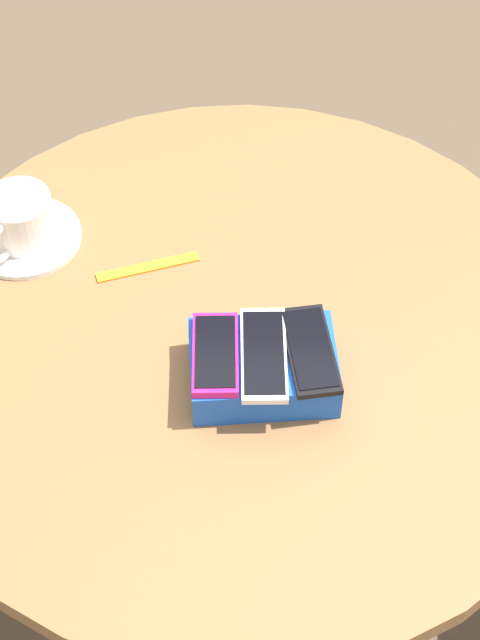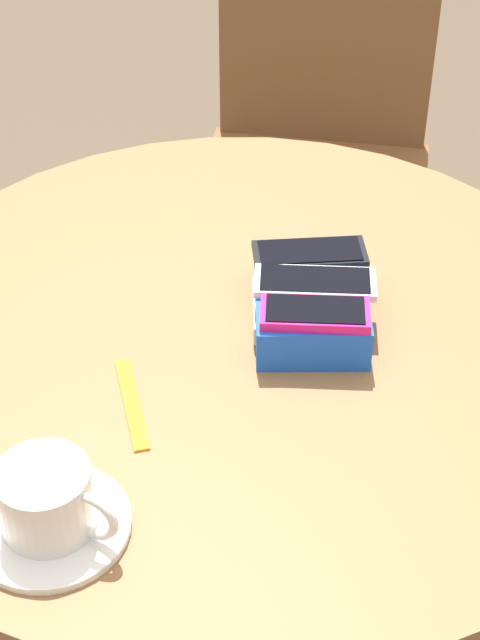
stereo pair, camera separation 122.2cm
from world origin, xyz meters
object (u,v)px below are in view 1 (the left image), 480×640
(round_table, at_px, (240,399))
(phone_white, at_px, (264,354))
(phone_black, at_px, (310,350))
(coffee_cup, at_px, (20,218))
(phone_box, at_px, (263,367))
(lanyard_strap, at_px, (148,267))
(phone_magenta, at_px, (215,354))
(saucer, at_px, (25,237))

(round_table, bearing_deg, phone_white, 110.30)
(phone_black, bearing_deg, coffee_cup, -30.18)
(phone_box, bearing_deg, phone_white, 94.07)
(lanyard_strap, bearing_deg, phone_white, 130.10)
(round_table, relative_size, phone_box, 4.77)
(phone_magenta, distance_m, saucer, 0.36)
(saucer, xyz_separation_m, coffee_cup, (0.00, 0.00, 0.04))
(phone_black, relative_size, saucer, 0.91)
(phone_black, bearing_deg, phone_magenta, 5.30)
(phone_black, bearing_deg, phone_box, 3.52)
(saucer, height_order, coffee_cup, coffee_cup)
(phone_black, distance_m, phone_white, 0.05)
(phone_magenta, height_order, coffee_cup, coffee_cup)
(round_table, height_order, phone_box, phone_box)
(phone_box, xyz_separation_m, saucer, (0.32, -0.22, -0.02))
(phone_black, bearing_deg, phone_white, 8.41)
(phone_black, distance_m, lanyard_strap, 0.28)
(phone_magenta, bearing_deg, phone_black, -174.70)
(coffee_cup, distance_m, lanyard_strap, 0.18)
(phone_magenta, relative_size, lanyard_strap, 0.87)
(phone_white, bearing_deg, lanyard_strap, -49.90)
(phone_black, height_order, saucer, phone_black)
(phone_box, relative_size, saucer, 1.22)
(saucer, bearing_deg, phone_magenta, 138.94)
(phone_magenta, relative_size, saucer, 0.79)
(phone_box, height_order, phone_white, phone_white)
(phone_black, xyz_separation_m, phone_white, (0.05, 0.01, 0.00))
(phone_box, height_order, phone_magenta, phone_magenta)
(phone_white, distance_m, saucer, 0.40)
(phone_box, height_order, saucer, phone_box)
(phone_white, xyz_separation_m, coffee_cup, (0.32, -0.23, -0.01))
(round_table, relative_size, lanyard_strap, 6.40)
(phone_black, relative_size, phone_white, 1.00)
(phone_white, bearing_deg, round_table, -69.70)
(phone_white, distance_m, phone_magenta, 0.06)
(phone_box, bearing_deg, phone_magenta, 7.03)
(round_table, bearing_deg, saucer, -26.98)
(phone_magenta, height_order, lanyard_strap, phone_magenta)
(phone_box, relative_size, phone_black, 1.34)
(coffee_cup, bearing_deg, round_table, 153.44)
(saucer, bearing_deg, phone_white, 144.53)
(phone_white, relative_size, saucer, 0.91)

